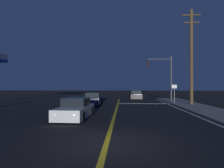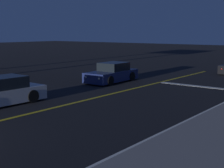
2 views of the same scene
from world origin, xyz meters
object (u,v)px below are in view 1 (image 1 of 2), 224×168
(car_mid_block_navy, at_px, (93,100))
(traffic_signal_near_right, at_px, (163,72))
(car_side_waiting_silver, at_px, (75,109))
(utility_pole_right, at_px, (191,56))
(car_distant_tail_black, at_px, (136,95))
(street_sign_corner, at_px, (174,91))

(car_mid_block_navy, distance_m, traffic_signal_near_right, 10.09)
(traffic_signal_near_right, bearing_deg, car_side_waiting_silver, 57.92)
(car_side_waiting_silver, relative_size, utility_pole_right, 0.45)
(utility_pole_right, bearing_deg, car_mid_block_navy, 178.70)
(car_mid_block_navy, relative_size, traffic_signal_near_right, 0.71)
(car_side_waiting_silver, bearing_deg, car_mid_block_navy, -86.86)
(car_distant_tail_black, xyz_separation_m, street_sign_corner, (3.83, -8.83, 0.97))
(car_side_waiting_silver, relative_size, traffic_signal_near_right, 0.77)
(utility_pole_right, xyz_separation_m, street_sign_corner, (-1.40, 1.66, -3.79))
(car_mid_block_navy, xyz_separation_m, utility_pole_right, (10.72, -0.24, 4.76))
(car_distant_tail_black, relative_size, traffic_signal_near_right, 0.80)
(car_side_waiting_silver, xyz_separation_m, car_distant_tail_black, (5.29, 19.31, 0.00))
(car_side_waiting_silver, distance_m, car_mid_block_navy, 9.06)
(car_distant_tail_black, bearing_deg, car_mid_block_navy, -115.33)
(car_distant_tail_black, relative_size, street_sign_corner, 2.09)
(traffic_signal_near_right, bearing_deg, street_sign_corner, 105.87)
(street_sign_corner, bearing_deg, car_distant_tail_black, 113.42)
(car_mid_block_navy, xyz_separation_m, street_sign_corner, (9.32, 1.42, 0.97))
(car_side_waiting_silver, distance_m, car_distant_tail_black, 20.03)
(car_distant_tail_black, xyz_separation_m, traffic_signal_near_right, (3.03, -6.03, 3.37))
(car_distant_tail_black, relative_size, car_mid_block_navy, 1.11)
(car_mid_block_navy, height_order, traffic_signal_near_right, traffic_signal_near_right)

